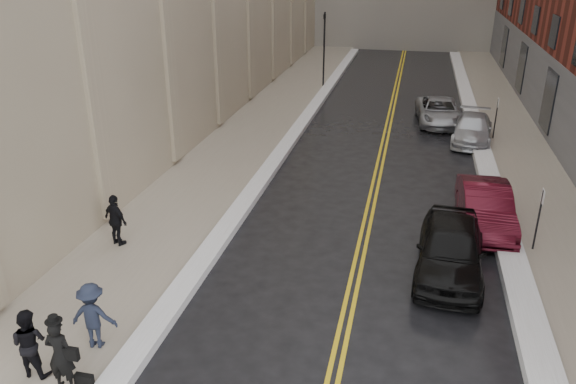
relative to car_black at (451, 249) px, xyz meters
The scene contains 17 objects.
sidewalk_left 13.84m from the car_black, 134.60° to the left, with size 4.00×64.00×0.15m, color gray.
sidewalk_right 10.57m from the car_black, 68.89° to the left, with size 3.00×64.00×0.15m, color gray.
lane_stripe_a 10.27m from the car_black, 106.01° to the left, with size 0.12×64.00×0.01m, color gold.
lane_stripe_b 10.20m from the car_black, 104.71° to the left, with size 0.12×64.00×0.01m, color gold.
snow_ridge_left 12.33m from the car_black, 126.96° to the left, with size 0.70×60.80×0.26m, color white.
snow_ridge_right 10.05m from the car_black, 78.80° to the left, with size 0.85×60.80×0.30m, color white.
traffic_signal 25.18m from the car_black, 108.12° to the left, with size 0.18×0.15×5.20m.
parking_sign_near 3.31m from the car_black, 34.26° to the left, with size 0.06×0.35×2.23m.
parking_sign_far 14.11m from the car_black, 78.97° to the left, with size 0.06×0.35×2.23m.
car_black is the anchor object (origin of this frame).
car_maroon 3.70m from the car_black, 69.30° to the left, with size 1.61×4.62×1.52m, color #4A0D1A.
car_silver_near 13.53m from the car_black, 83.22° to the left, with size 1.87×4.61×1.34m, color #B2B4BA.
car_silver_far 16.50m from the car_black, 90.01° to the left, with size 2.31×5.01×1.39m, color #93959B.
pedestrian_main 10.95m from the car_black, 139.91° to the right, with size 0.63×0.42×1.74m, color black.
pedestrian_a 11.53m from the car_black, 143.86° to the right, with size 0.81×0.63×1.67m, color black.
pedestrian_b 10.14m from the car_black, 146.49° to the right, with size 1.10×0.63×1.70m, color #1C2132.
pedestrian_c 10.49m from the car_black, behind, with size 1.02×0.42×1.74m, color black.
Camera 1 is at (3.72, -9.21, 8.96)m, focal length 35.00 mm.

